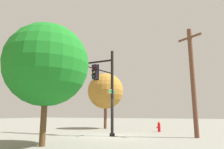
% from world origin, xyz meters
% --- Properties ---
extents(ground_plane, '(120.00, 120.00, 0.00)m').
position_xyz_m(ground_plane, '(0.00, 0.00, 0.00)').
color(ground_plane, gray).
extents(signal_pole_assembly, '(6.64, 0.94, 6.01)m').
position_xyz_m(signal_pole_assembly, '(2.72, -0.05, 4.27)').
color(signal_pole_assembly, black).
rests_on(signal_pole_assembly, ground_plane).
extents(utility_pole, '(1.59, 1.05, 7.29)m').
position_xyz_m(utility_pole, '(-5.29, -1.36, 3.76)').
color(utility_pole, brown).
rests_on(utility_pole, ground_plane).
extents(fire_hydrant, '(0.33, 0.24, 0.83)m').
position_xyz_m(fire_hydrant, '(-2.15, -4.85, 0.41)').
color(fire_hydrant, red).
rests_on(fire_hydrant, ground_plane).
extents(tree_near, '(3.80, 3.80, 5.83)m').
position_xyz_m(tree_near, '(3.77, -6.50, 3.92)').
color(tree_near, brown).
rests_on(tree_near, ground_plane).
extents(tree_mid, '(4.16, 4.16, 6.00)m').
position_xyz_m(tree_mid, '(1.11, 5.42, 3.91)').
color(tree_mid, '#52381E').
rests_on(tree_mid, ground_plane).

